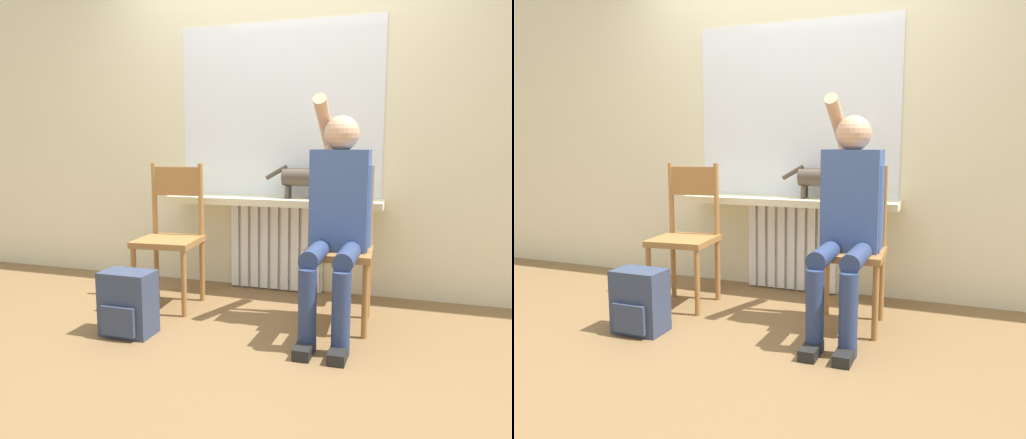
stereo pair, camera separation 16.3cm
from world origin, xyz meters
TOP-DOWN VIEW (x-y plane):
  - ground_plane at (0.00, 0.00)m, footprint 12.00×12.00m
  - wall_with_window at (0.00, 1.23)m, footprint 7.00×0.06m
  - radiator at (0.00, 1.15)m, footprint 0.71×0.08m
  - windowsill at (0.00, 1.05)m, footprint 1.60×0.30m
  - window_glass at (0.00, 1.20)m, footprint 1.54×0.01m
  - chair_left at (-0.58, 0.56)m, footprint 0.43×0.43m
  - chair_right at (0.57, 0.56)m, footprint 0.42×0.42m
  - person at (0.58, 0.44)m, footprint 0.36×1.01m
  - cat at (0.22, 1.07)m, footprint 0.46×0.13m
  - backpack at (-0.56, -0.02)m, footprint 0.30×0.22m

SIDE VIEW (x-z plane):
  - ground_plane at x=0.00m, z-range 0.00..0.00m
  - backpack at x=-0.56m, z-range 0.00..0.37m
  - radiator at x=0.00m, z-range 0.00..0.67m
  - chair_left at x=-0.58m, z-range 0.01..0.99m
  - chair_right at x=0.57m, z-range 0.01..0.99m
  - windowsill at x=0.00m, z-range 0.67..0.72m
  - person at x=0.58m, z-range 0.02..1.41m
  - cat at x=0.22m, z-range 0.75..0.99m
  - wall_with_window at x=0.00m, z-range 0.00..2.70m
  - window_glass at x=0.00m, z-range 0.72..1.99m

